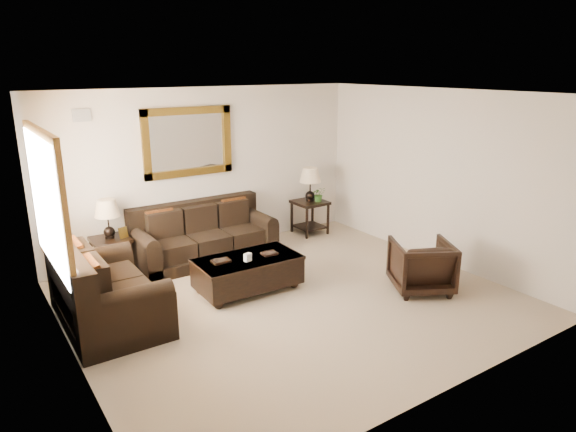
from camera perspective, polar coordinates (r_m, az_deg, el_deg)
room at (r=6.52m, az=0.52°, el=1.54°), size 5.51×5.01×2.71m
window at (r=6.34m, az=-25.07°, el=1.39°), size 0.07×1.96×1.66m
mirror at (r=8.40m, az=-11.03°, el=8.08°), size 1.50×0.06×1.10m
air_vent at (r=7.89m, az=-21.95°, el=10.35°), size 0.25×0.02×0.18m
sofa at (r=8.39m, az=-9.38°, el=-2.55°), size 2.22×0.96×0.91m
loveseat at (r=6.63m, az=-19.90°, el=-8.22°), size 1.06×1.78×1.00m
end_table_left at (r=7.94m, az=-19.29°, el=-1.10°), size 0.53×0.53×1.17m
end_table_right at (r=9.43m, az=2.47°, el=2.82°), size 0.57×0.57×1.24m
coffee_table at (r=7.15m, az=-4.51°, el=-6.02°), size 1.44×0.80×0.60m
armchair at (r=7.34m, az=14.62°, el=-5.11°), size 1.02×1.00×0.79m
potted_plant at (r=9.44m, az=3.44°, el=2.26°), size 0.32×0.33×0.21m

